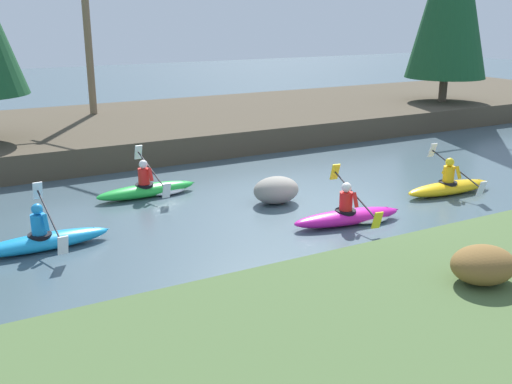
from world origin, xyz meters
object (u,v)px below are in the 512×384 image
object	(u,v)px
kayaker_lead	(450,186)
kayaker_middle	(352,215)
kayaker_trailing	(151,189)
kayaker_far_back	(44,239)
boulder_midstream	(276,190)

from	to	relation	value
kayaker_lead	kayaker_middle	bearing A→B (deg)	-167.34
kayaker_trailing	kayaker_far_back	distance (m)	4.07
kayaker_middle	kayaker_far_back	bearing A→B (deg)	171.46
kayaker_middle	boulder_midstream	xyz separation A→B (m)	(-0.73, 2.20, 0.15)
kayaker_trailing	kayaker_far_back	bearing A→B (deg)	-143.70
kayaker_lead	kayaker_middle	size ratio (longest dim) A/B	1.00
kayaker_lead	boulder_midstream	distance (m)	4.76
kayaker_middle	kayaker_far_back	size ratio (longest dim) A/B	1.00
kayaker_lead	kayaker_far_back	distance (m)	10.35
kayaker_trailing	boulder_midstream	distance (m)	3.38
kayaker_middle	boulder_midstream	distance (m)	2.32
kayaker_lead	boulder_midstream	size ratio (longest dim) A/B	2.29
kayaker_lead	kayaker_trailing	world-z (taller)	same
kayaker_far_back	boulder_midstream	xyz separation A→B (m)	(5.79, 0.41, 0.12)
kayaker_middle	kayaker_trailing	distance (m)	5.47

